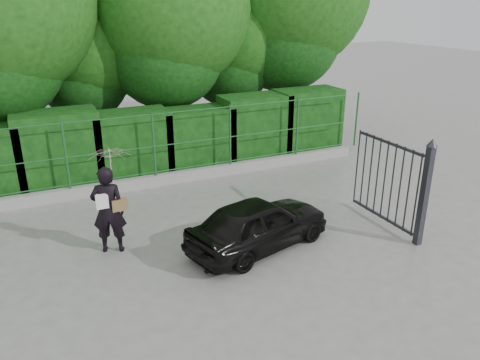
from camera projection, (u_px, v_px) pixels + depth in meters
name	position (u px, v px, depth m)	size (l,w,h in m)	color
ground	(198.00, 264.00, 9.33)	(80.00, 80.00, 0.00)	gray
kerb	(142.00, 182.00, 13.08)	(14.00, 0.25, 0.30)	#9E9E99
fence	(147.00, 146.00, 12.79)	(14.13, 0.06, 1.80)	#1C5928
hedge	(132.00, 143.00, 13.61)	(14.20, 1.20, 2.16)	black
trees	(142.00, 10.00, 14.65)	(17.10, 6.15, 8.08)	black
gate	(408.00, 185.00, 10.09)	(0.22, 2.33, 2.36)	#27272D
woman	(110.00, 189.00, 9.41)	(0.97, 0.87, 2.21)	black
car	(259.00, 223.00, 9.80)	(1.31, 3.25, 1.11)	black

